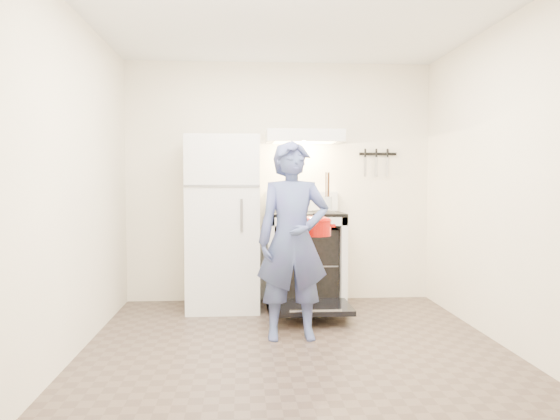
{
  "coord_description": "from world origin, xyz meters",
  "views": [
    {
      "loc": [
        -0.4,
        -3.95,
        1.27
      ],
      "look_at": [
        -0.05,
        1.0,
        1.0
      ],
      "focal_mm": 35.0,
      "sensor_mm": 36.0,
      "label": 1
    }
  ],
  "objects_px": {
    "dutch_oven": "(315,228)",
    "tea_kettle": "(289,199)",
    "stove_body": "(304,261)",
    "person": "(293,241)",
    "refrigerator": "(223,223)"
  },
  "relations": [
    {
      "from": "dutch_oven",
      "to": "tea_kettle",
      "type": "bearing_deg",
      "value": 97.85
    },
    {
      "from": "stove_body",
      "to": "person",
      "type": "bearing_deg",
      "value": -101.21
    },
    {
      "from": "refrigerator",
      "to": "tea_kettle",
      "type": "height_order",
      "value": "refrigerator"
    },
    {
      "from": "tea_kettle",
      "to": "dutch_oven",
      "type": "height_order",
      "value": "tea_kettle"
    },
    {
      "from": "refrigerator",
      "to": "dutch_oven",
      "type": "height_order",
      "value": "refrigerator"
    },
    {
      "from": "person",
      "to": "stove_body",
      "type": "bearing_deg",
      "value": 76.38
    },
    {
      "from": "refrigerator",
      "to": "stove_body",
      "type": "bearing_deg",
      "value": 1.77
    },
    {
      "from": "stove_body",
      "to": "dutch_oven",
      "type": "distance_m",
      "value": 0.94
    },
    {
      "from": "refrigerator",
      "to": "stove_body",
      "type": "relative_size",
      "value": 1.85
    },
    {
      "from": "person",
      "to": "dutch_oven",
      "type": "distance_m",
      "value": 0.35
    },
    {
      "from": "refrigerator",
      "to": "tea_kettle",
      "type": "bearing_deg",
      "value": 13.23
    },
    {
      "from": "tea_kettle",
      "to": "dutch_oven",
      "type": "xyz_separation_m",
      "value": [
        0.14,
        -0.98,
        -0.22
      ]
    },
    {
      "from": "stove_body",
      "to": "tea_kettle",
      "type": "xyz_separation_m",
      "value": [
        -0.15,
        0.13,
        0.62
      ]
    },
    {
      "from": "tea_kettle",
      "to": "stove_body",
      "type": "bearing_deg",
      "value": -41.71
    },
    {
      "from": "refrigerator",
      "to": "tea_kettle",
      "type": "xyz_separation_m",
      "value": [
        0.66,
        0.16,
        0.23
      ]
    }
  ]
}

